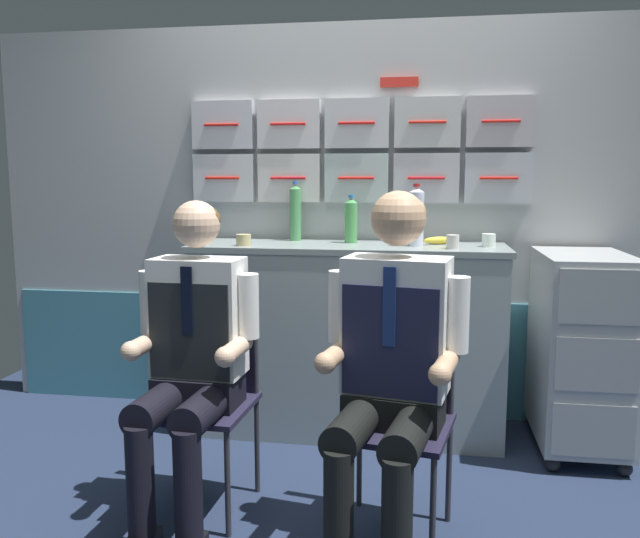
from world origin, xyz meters
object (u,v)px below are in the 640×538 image
Objects in this scene: crew_member_left at (191,349)px; paper_cup_tan at (453,241)px; folding_chair_left at (208,378)px; crew_member_right at (391,356)px; service_trolley at (580,347)px; folding_chair_right at (400,396)px; water_bottle_blue_cap at (295,212)px; snack_banana at (439,240)px.

crew_member_left is 1.37m from paper_cup_tan.
folding_chair_left is 0.65× the size of crew_member_right.
paper_cup_tan is at bearing 40.73° from crew_member_left.
crew_member_right reaches higher than service_trolley.
crew_member_left is 1.49× the size of folding_chair_right.
service_trolley is 1.18m from folding_chair_right.
water_bottle_blue_cap is at bearing 170.03° from service_trolley.
water_bottle_blue_cap is at bearing 119.34° from folding_chair_right.
paper_cup_tan reaches higher than folding_chair_right.
crew_member_left reaches higher than folding_chair_left.
snack_banana is at bearing 48.58° from crew_member_left.
crew_member_right is (-0.03, -0.15, 0.20)m from folding_chair_right.
crew_member_right is (0.76, -0.25, 0.20)m from folding_chair_left.
folding_chair_right is at bearing -6.68° from folding_chair_left.
snack_banana is (0.94, 0.91, 0.49)m from folding_chair_left.
service_trolley is 1.16× the size of folding_chair_right.
folding_chair_right is (0.79, 0.07, -0.17)m from crew_member_left.
crew_member_right reaches higher than crew_member_left.
paper_cup_tan is (-0.62, -0.04, 0.51)m from service_trolley.
crew_member_left is at bearing -131.42° from snack_banana.
crew_member_left is at bearing -150.88° from service_trolley.
snack_banana is (-0.68, 0.17, 0.49)m from service_trolley.
folding_chair_right is at bearing -60.66° from water_bottle_blue_cap.
paper_cup_tan is (0.24, 0.95, 0.31)m from crew_member_right.
crew_member_right is 7.45× the size of snack_banana.
snack_banana is (0.18, 1.16, 0.30)m from crew_member_right.
water_bottle_blue_cap is at bearing 173.63° from snack_banana.
snack_banana is at bearing -6.37° from water_bottle_blue_cap.
crew_member_left is at bearing -139.27° from paper_cup_tan.
service_trolley reaches higher than folding_chair_left.
water_bottle_blue_cap reaches higher than service_trolley.
service_trolley reaches higher than folding_chair_right.
snack_banana is (0.77, -0.09, -0.13)m from water_bottle_blue_cap.
paper_cup_tan reaches higher than service_trolley.
folding_chair_left is at bearing 173.32° from folding_chair_right.
folding_chair_right is at bearing 4.96° from crew_member_left.
crew_member_left reaches higher than folding_chair_right.
service_trolley is 1.60m from water_bottle_blue_cap.
service_trolley is at bearing 45.13° from folding_chair_right.
water_bottle_blue_cap is at bearing 81.22° from crew_member_left.
folding_chair_left is 1.19m from water_bottle_blue_cap.
paper_cup_tan is at bearing -19.52° from water_bottle_blue_cap.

